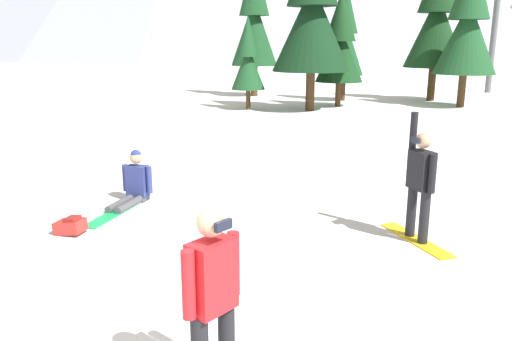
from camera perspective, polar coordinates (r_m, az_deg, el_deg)
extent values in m
cube|color=red|center=(4.35, -4.91, -11.61)|extent=(0.43, 0.46, 0.62)
cylinder|color=red|center=(4.51, -2.53, -10.33)|extent=(0.11, 0.11, 0.58)
cylinder|color=red|center=(4.19, -7.52, -12.49)|extent=(0.11, 0.11, 0.58)
sphere|color=tan|center=(4.17, -5.05, -5.79)|extent=(0.24, 0.24, 0.24)
cube|color=black|center=(4.07, -3.67, -6.11)|extent=(0.14, 0.16, 0.08)
cube|color=yellow|center=(8.44, 17.32, -7.35)|extent=(0.85, 1.53, 0.02)
cylinder|color=black|center=(8.18, 18.20, -4.99)|extent=(0.15, 0.15, 0.81)
cylinder|color=black|center=(8.42, 16.89, -4.34)|extent=(0.15, 0.15, 0.81)
cube|color=black|center=(8.11, 17.90, 0.04)|extent=(0.38, 0.46, 0.59)
cylinder|color=black|center=(7.91, 19.02, -0.35)|extent=(0.11, 0.11, 0.58)
cylinder|color=black|center=(8.21, 17.10, 4.15)|extent=(0.11, 0.11, 0.60)
sphere|color=tan|center=(8.02, 18.14, 3.20)|extent=(0.24, 0.24, 0.24)
cube|color=black|center=(7.93, 17.34, 3.22)|extent=(0.10, 0.17, 0.08)
cube|color=#4C4C51|center=(10.28, -12.95, -2.99)|extent=(0.42, 0.36, 0.10)
cylinder|color=#4C4C51|center=(9.81, -13.91, -3.71)|extent=(0.33, 0.81, 0.14)
cylinder|color=#4C4C51|center=(9.91, -14.90, -3.59)|extent=(0.33, 0.81, 0.14)
cube|color=#19B259|center=(9.56, -15.63, -4.69)|extent=(0.64, 1.54, 0.02)
cube|color=navy|center=(10.18, -13.05, -1.11)|extent=(0.45, 0.33, 0.60)
cylinder|color=navy|center=(10.05, -11.78, -1.02)|extent=(0.11, 0.11, 0.52)
cylinder|color=navy|center=(10.30, -14.31, -0.78)|extent=(0.11, 0.11, 0.52)
sphere|color=tan|center=(10.07, -13.20, 1.41)|extent=(0.24, 0.24, 0.24)
sphere|color=navy|center=(10.06, -13.21, 1.69)|extent=(0.20, 0.20, 0.20)
cube|color=red|center=(8.82, -19.94, -5.86)|extent=(0.52, 0.41, 0.25)
cube|color=maroon|center=(8.74, -19.75, -5.05)|extent=(0.25, 0.26, 0.08)
cylinder|color=black|center=(8.96, -21.18, -5.83)|extent=(0.12, 0.06, 0.02)
cylinder|color=#472D19|center=(23.61, -0.88, 7.91)|extent=(0.21, 0.21, 0.92)
cone|color=#194723|center=(23.50, -0.89, 11.39)|extent=(1.53, 1.53, 1.95)
cone|color=#194723|center=(23.48, -0.90, 14.72)|extent=(0.99, 0.99, 1.79)
cylinder|color=#472D19|center=(24.98, 9.11, 8.37)|extent=(0.27, 0.27, 1.18)
cone|color=#143819|center=(24.87, 9.27, 12.59)|extent=(2.23, 2.23, 2.50)
cone|color=#143819|center=(24.89, 9.44, 16.62)|extent=(1.45, 1.45, 2.29)
cylinder|color=#472D19|center=(26.29, 21.87, 8.23)|extent=(0.35, 0.35, 1.55)
cone|color=#194723|center=(26.19, 22.37, 13.50)|extent=(2.83, 2.83, 3.30)
cylinder|color=#472D19|center=(29.60, -0.20, 9.94)|extent=(0.39, 0.39, 1.71)
cone|color=#194723|center=(29.53, -0.21, 15.13)|extent=(2.58, 2.58, 3.65)
cylinder|color=#472D19|center=(28.71, 18.92, 9.08)|extent=(0.39, 0.39, 1.73)
cone|color=#143819|center=(28.63, 19.36, 14.46)|extent=(3.07, 3.07, 3.68)
cylinder|color=#472D19|center=(27.69, 9.59, 9.06)|extent=(0.30, 0.30, 1.33)
cone|color=#194723|center=(27.60, 9.77, 13.35)|extent=(2.04, 2.04, 2.82)
cone|color=#194723|center=(27.65, 9.94, 17.44)|extent=(1.33, 1.33, 2.59)
cylinder|color=#472D19|center=(23.32, 6.04, 8.78)|extent=(0.40, 0.40, 1.75)
cone|color=black|center=(23.23, 6.22, 15.51)|extent=(3.42, 3.42, 3.72)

